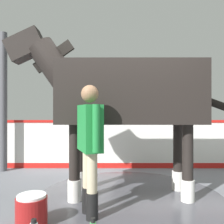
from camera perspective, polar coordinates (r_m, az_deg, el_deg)
name	(u,v)px	position (r m, az deg, el deg)	size (l,w,h in m)	color
ground_plane	(141,196)	(3.96, 7.00, -19.52)	(16.00, 16.00, 0.02)	slate
wet_patch	(130,195)	(3.96, 4.30, -19.30)	(2.90, 2.90, 0.00)	#4C4C54
barrier_wall	(124,146)	(5.62, 2.94, -8.11)	(5.33, 2.76, 1.13)	white
roof_post_near	(3,102)	(5.81, -24.69, 2.28)	(0.16, 0.16, 3.09)	#4C4C51
horse	(123,96)	(3.75, 2.64, 3.82)	(3.22, 1.93, 2.64)	black
handler	(90,141)	(3.02, -5.37, -6.87)	(0.51, 0.49, 1.65)	black
wash_bucket	(31,210)	(3.11, -18.83, -21.48)	(0.36, 0.36, 0.35)	maroon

